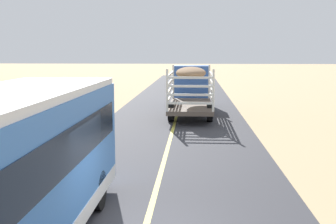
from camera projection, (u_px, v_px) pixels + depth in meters
The scene contains 1 object.
livestock_truck at pixel (191, 84), 28.36m from camera, with size 2.53×9.70×3.02m.
Camera 1 is at (1.08, -8.72, 3.99)m, focal length 45.81 mm.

